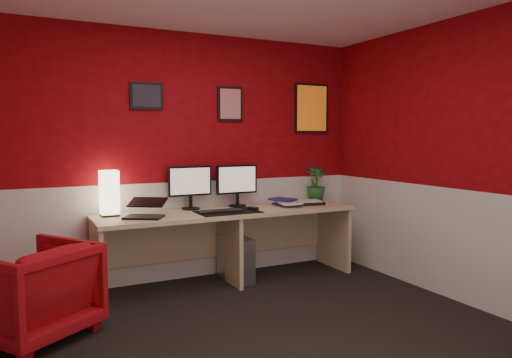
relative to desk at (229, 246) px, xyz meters
name	(u,v)px	position (x,y,z in m)	size (l,w,h in m)	color
ground	(256,344)	(-0.40, -1.41, -0.36)	(4.00, 3.50, 0.01)	black
wall_back	(179,157)	(-0.40, 0.34, 0.89)	(4.00, 0.01, 2.50)	maroon
wall_front	(477,196)	(-0.40, -3.16, 0.89)	(4.00, 0.01, 2.50)	maroon
wall_right	(462,161)	(1.60, -1.41, 0.89)	(0.01, 3.50, 2.50)	maroon
wainscot_back	(180,231)	(-0.40, 0.34, 0.14)	(4.00, 0.01, 1.00)	silver
wainscot_right	(458,246)	(1.60, -1.41, 0.14)	(0.01, 3.50, 1.00)	silver
desk	(229,246)	(0.00, 0.00, 0.00)	(2.60, 0.65, 0.73)	#D1BB86
shoji_lamp	(109,194)	(-1.12, 0.18, 0.56)	(0.16, 0.16, 0.40)	#FFE5B2
laptop	(144,206)	(-0.86, -0.07, 0.47)	(0.33, 0.23, 0.22)	black
monitor_left	(190,181)	(-0.32, 0.23, 0.66)	(0.45, 0.06, 0.58)	black
monitor_right	(237,179)	(0.18, 0.20, 0.66)	(0.45, 0.06, 0.58)	black
desk_mat	(228,212)	(-0.05, -0.10, 0.37)	(0.60, 0.38, 0.01)	black
keyboard	(220,211)	(-0.13, -0.10, 0.38)	(0.42, 0.14, 0.02)	black
mouse	(253,208)	(0.21, -0.12, 0.39)	(0.06, 0.10, 0.03)	black
book_bottom	(280,205)	(0.58, 0.00, 0.38)	(0.20, 0.26, 0.02)	navy
book_middle	(278,203)	(0.55, -0.01, 0.40)	(0.22, 0.31, 0.02)	silver
book_top	(277,201)	(0.55, 0.01, 0.43)	(0.19, 0.26, 0.02)	navy
zen_tray	(306,203)	(0.91, 0.01, 0.38)	(0.35, 0.25, 0.03)	black
potted_plant	(316,184)	(1.17, 0.21, 0.56)	(0.22, 0.22, 0.39)	#19591E
pc_tower	(236,259)	(0.08, 0.02, -0.14)	(0.20, 0.45, 0.45)	#99999E
armchair	(32,291)	(-1.80, -0.58, -0.02)	(0.74, 0.76, 0.69)	#B0141B
art_left	(146,96)	(-0.72, 0.33, 1.49)	(0.32, 0.02, 0.26)	black
art_center	(230,104)	(0.16, 0.33, 1.44)	(0.28, 0.02, 0.36)	red
art_right	(311,108)	(1.17, 0.33, 1.42)	(0.44, 0.02, 0.56)	orange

